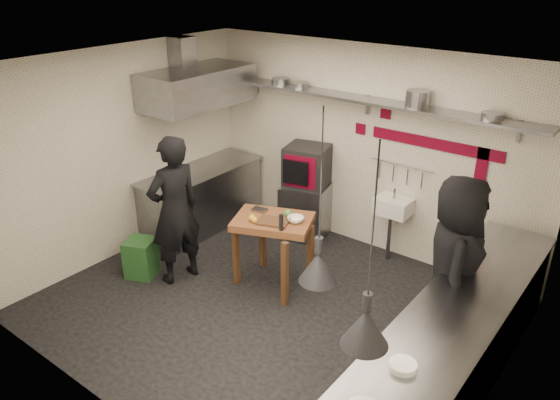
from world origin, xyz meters
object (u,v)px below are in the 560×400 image
Objects in this scene: oven_stand at (305,211)px; green_bin at (141,258)px; prep_table at (273,252)px; chef_right at (454,264)px; chef_left at (174,211)px; combi_oven at (307,166)px.

oven_stand reaches higher than green_bin.
prep_table is 0.48× the size of chef_right.
chef_left is 1.00× the size of chef_right.
combi_oven is 0.63× the size of prep_table.
oven_stand is at bearing 64.47° from green_bin.
chef_right is (2.58, -1.07, 0.55)m from oven_stand.
chef_left is at bearing 83.32° from chef_right.
oven_stand is 2.85m from chef_right.
green_bin is at bearing -129.17° from combi_oven.
chef_left is at bearing 29.71° from green_bin.
chef_right is (2.59, -1.10, -0.14)m from combi_oven.
chef_left is (-0.60, -1.96, -0.14)m from combi_oven.
oven_stand is at bearing 85.99° from prep_table.
chef_left is at bearing -172.01° from prep_table.
oven_stand is 2.42m from green_bin.
combi_oven is 2.58m from green_bin.
combi_oven reaches higher than green_bin.
combi_oven is at bearing 85.82° from prep_table.
chef_left reaches higher than oven_stand.
combi_oven is 2.06m from chef_left.
oven_stand is 0.69m from combi_oven.
combi_oven is at bearing 86.19° from oven_stand.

